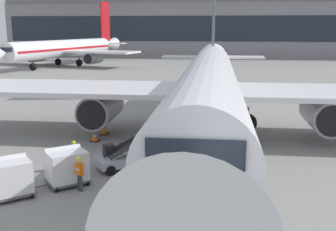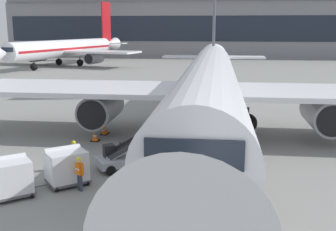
% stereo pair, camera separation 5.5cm
% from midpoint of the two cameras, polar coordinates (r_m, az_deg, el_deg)
% --- Properties ---
extents(parked_airplane, '(36.60, 47.07, 15.80)m').
position_cam_midpoint_polar(parked_airplane, '(30.26, 5.73, 4.39)').
color(parked_airplane, white).
rests_on(parked_airplane, ground).
extents(belt_loader, '(5.19, 3.89, 2.93)m').
position_cam_midpoint_polar(belt_loader, '(23.69, -5.29, -5.27)').
color(belt_loader, '#A3A8B2').
rests_on(belt_loader, ground).
extents(baggage_cart_lead, '(2.62, 2.51, 1.91)m').
position_cam_midpoint_polar(baggage_cart_lead, '(21.69, -14.10, -6.85)').
color(baggage_cart_lead, '#515156').
rests_on(baggage_cart_lead, ground).
extents(baggage_cart_second, '(2.62, 2.51, 1.91)m').
position_cam_midpoint_polar(baggage_cart_second, '(20.97, -21.41, -8.01)').
color(baggage_cart_second, '#515156').
rests_on(baggage_cart_second, ground).
extents(ground_crew_by_loader, '(0.54, 0.37, 1.74)m').
position_cam_midpoint_polar(ground_crew_by_loader, '(23.14, -4.58, -5.30)').
color(ground_crew_by_loader, '#514C42').
rests_on(ground_crew_by_loader, ground).
extents(ground_crew_by_carts, '(0.43, 0.46, 1.74)m').
position_cam_midpoint_polar(ground_crew_by_carts, '(23.67, -13.06, -5.19)').
color(ground_crew_by_carts, '#514C42').
rests_on(ground_crew_by_carts, ground).
extents(ground_crew_marshaller, '(0.48, 0.42, 1.74)m').
position_cam_midpoint_polar(ground_crew_marshaller, '(20.71, -12.34, -7.69)').
color(ground_crew_marshaller, '#333847').
rests_on(ground_crew_marshaller, ground).
extents(safety_cone_engine_keepout, '(0.60, 0.60, 0.68)m').
position_cam_midpoint_polar(safety_cone_engine_keepout, '(29.58, -10.26, -2.91)').
color(safety_cone_engine_keepout, black).
rests_on(safety_cone_engine_keepout, ground).
extents(safety_cone_wingtip, '(0.53, 0.53, 0.61)m').
position_cam_midpoint_polar(safety_cone_wingtip, '(31.26, -9.04, -2.12)').
color(safety_cone_wingtip, black).
rests_on(safety_cone_wingtip, ground).
extents(safety_cone_nose_mark, '(0.58, 0.58, 0.66)m').
position_cam_midpoint_polar(safety_cone_nose_mark, '(31.53, -8.86, -1.94)').
color(safety_cone_nose_mark, black).
rests_on(safety_cone_nose_mark, ground).
extents(apron_guidance_line_lead_in, '(0.20, 110.00, 0.01)m').
position_cam_midpoint_polar(apron_guidance_line_lead_in, '(30.20, 5.57, -3.11)').
color(apron_guidance_line_lead_in, yellow).
rests_on(apron_guidance_line_lead_in, ground).
extents(terminal_building, '(114.06, 15.02, 15.38)m').
position_cam_midpoint_polar(terminal_building, '(116.80, 6.25, 11.96)').
color(terminal_building, gray).
rests_on(terminal_building, ground).
extents(distant_airplane, '(32.64, 41.01, 14.07)m').
position_cam_midpoint_polar(distant_airplane, '(89.41, -14.17, 9.03)').
color(distant_airplane, white).
rests_on(distant_airplane, ground).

